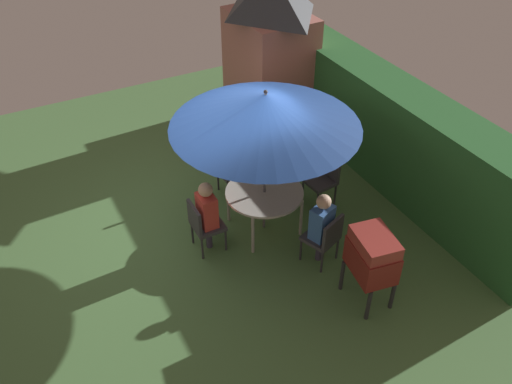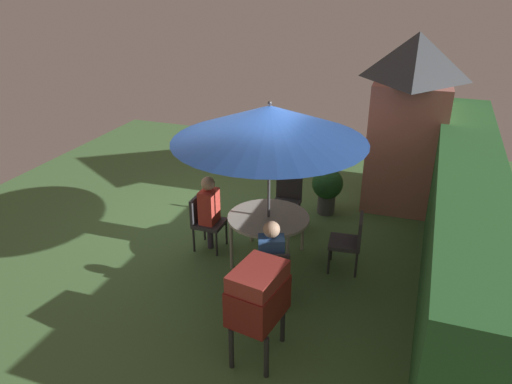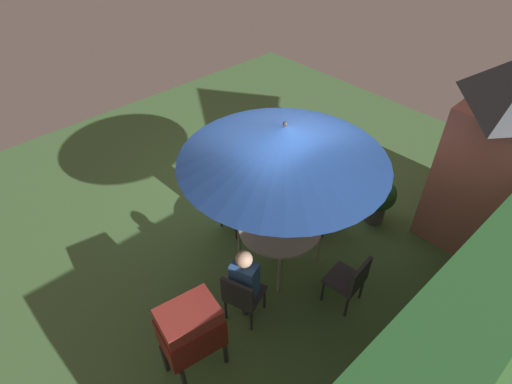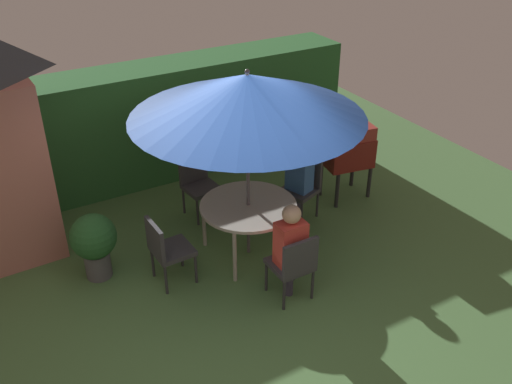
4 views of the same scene
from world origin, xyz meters
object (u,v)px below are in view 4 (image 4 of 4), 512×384
Objects in this scene: chair_far_side at (303,184)px; chair_toward_hedge at (198,182)px; patio_umbrella at (247,96)px; chair_near_shed at (294,263)px; potted_plant_by_shed at (94,241)px; person_in_blue at (300,170)px; bbq_grill at (348,147)px; chair_toward_house at (166,247)px; patio_table at (248,208)px; person_in_red at (291,241)px.

chair_far_side is 1.00× the size of chair_toward_hedge.
patio_umbrella reaches higher than chair_near_shed.
chair_far_side is 1.02× the size of potted_plant_by_shed.
patio_umbrella is 1.82m from person_in_blue.
bbq_grill is 1.33× the size of chair_far_side.
chair_toward_hedge is at bearing 93.38° from chair_near_shed.
potted_plant_by_shed is at bearing 142.19° from chair_toward_house.
bbq_grill reaches higher than chair_far_side.
bbq_grill reaches higher than patio_table.
patio_table is 1.22m from chair_far_side.
person_in_red is (-1.13, -1.42, 0.26)m from chair_far_side.
chair_far_side is 2.35m from chair_toward_house.
person_in_red is (1.88, -1.51, 0.26)m from potted_plant_by_shed.
person_in_red is at bearing -128.68° from chair_far_side.
person_in_blue is (2.22, 0.43, 0.26)m from chair_toward_house.
patio_umbrella is 2.23× the size of person_in_red.
patio_umbrella is 2.51m from bbq_grill.
patio_table is at bearing -15.20° from potted_plant_by_shed.
patio_table is 1.27m from chair_toward_hedge.
chair_far_side is 1.52m from chair_toward_hedge.
bbq_grill is 2.55m from person_in_red.
person_in_blue is at bearing 54.41° from chair_near_shed.
chair_toward_house is at bearing -128.61° from chair_toward_hedge.
bbq_grill is at bearing 10.59° from chair_toward_house.
chair_near_shed is 1.00× the size of chair_far_side.
chair_toward_house is at bearing -177.88° from patio_table.
patio_umbrella is at bearing -106.70° from patio_table.
chair_near_shed is (0.00, -1.08, -1.70)m from patio_umbrella.
chair_toward_house is 1.02× the size of potted_plant_by_shed.
person_in_blue is at bearing 20.36° from patio_umbrella.
person_in_blue is at bearing -170.47° from bbq_grill.
chair_near_shed is at bearing -89.99° from patio_table.
chair_near_shed is at bearing -125.59° from person_in_blue.
person_in_red is 1.00× the size of person_in_blue.
person_in_red is (-2.03, -1.55, -0.06)m from bbq_grill.
patio_umbrella is 3.12× the size of chair_toward_house.
chair_far_side is at bearing 52.95° from chair_near_shed.
chair_far_side is at bearing -171.49° from bbq_grill.
person_in_blue reaches higher than chair_toward_house.
patio_umbrella is 2.23× the size of person_in_blue.
person_in_red reaches higher than chair_toward_hedge.
chair_far_side is at bearing 20.36° from person_in_blue.
person_in_red is at bearing 90.01° from chair_near_shed.
patio_table is 1.39× the size of chair_toward_house.
chair_toward_hedge is 1.02× the size of potted_plant_by_shed.
chair_near_shed is 1.02× the size of potted_plant_by_shed.
chair_near_shed is (-2.03, -1.64, -0.33)m from bbq_grill.
chair_toward_house reaches higher than potted_plant_by_shed.
chair_near_shed is at bearing -86.62° from chair_toward_hedge.
chair_near_shed is 0.71× the size of person_in_blue.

